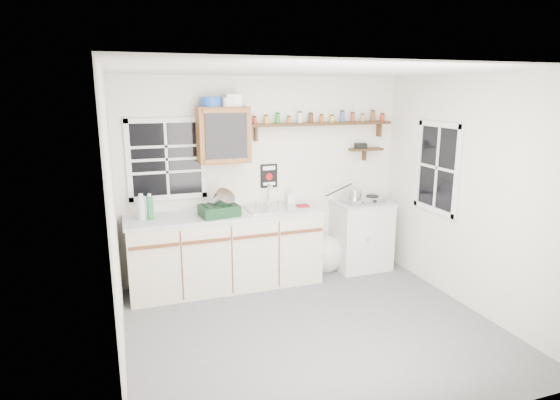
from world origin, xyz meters
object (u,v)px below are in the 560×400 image
at_px(hotplate, 363,199).
at_px(spice_shelf, 322,123).
at_px(dish_rack, 220,207).
at_px(main_cabinet, 226,250).
at_px(upper_cabinet, 224,135).
at_px(right_cabinet, 361,235).

bearing_deg(hotplate, spice_shelf, 152.39).
height_order(spice_shelf, dish_rack, spice_shelf).
xyz_separation_m(main_cabinet, upper_cabinet, (0.03, 0.14, 1.36)).
bearing_deg(right_cabinet, main_cabinet, -179.21).
distance_m(upper_cabinet, spice_shelf, 1.29).
xyz_separation_m(spice_shelf, dish_rack, (-1.40, -0.31, -0.91)).
height_order(main_cabinet, hotplate, hotplate).
bearing_deg(spice_shelf, dish_rack, -167.54).
height_order(main_cabinet, right_cabinet, main_cabinet).
xyz_separation_m(right_cabinet, dish_rack, (-1.91, -0.12, 0.57)).
bearing_deg(dish_rack, main_cabinet, 43.89).
xyz_separation_m(main_cabinet, dish_rack, (-0.08, -0.10, 0.56)).
distance_m(main_cabinet, spice_shelf, 1.99).
distance_m(right_cabinet, upper_cabinet, 2.26).
bearing_deg(spice_shelf, main_cabinet, -170.84).
bearing_deg(upper_cabinet, main_cabinet, -103.68).
height_order(spice_shelf, hotplate, spice_shelf).
relative_size(main_cabinet, spice_shelf, 1.21).
height_order(main_cabinet, upper_cabinet, upper_cabinet).
height_order(main_cabinet, dish_rack, dish_rack).
distance_m(main_cabinet, upper_cabinet, 1.37).
bearing_deg(spice_shelf, hotplate, -21.99).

